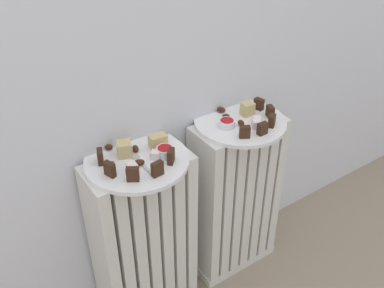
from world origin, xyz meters
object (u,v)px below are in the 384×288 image
at_px(plate_left, 137,160).
at_px(fork, 140,162).
at_px(jam_bowl_left, 165,151).
at_px(plate_right, 240,122).
at_px(jam_bowl_right, 227,123).
at_px(radiator_right, 235,198).
at_px(radiator_left, 144,241).

height_order(plate_left, fork, fork).
relative_size(jam_bowl_left, fork, 0.47).
height_order(plate_right, jam_bowl_right, jam_bowl_right).
relative_size(radiator_right, fork, 5.74).
bearing_deg(radiator_left, jam_bowl_left, -23.12).
distance_m(plate_left, jam_bowl_right, 0.30).
bearing_deg(fork, plate_right, 3.46).
bearing_deg(radiator_right, plate_left, -180.00).
relative_size(radiator_right, plate_left, 2.10).
distance_m(radiator_left, plate_left, 0.30).
distance_m(radiator_left, plate_right, 0.47).
bearing_deg(fork, radiator_left, 86.98).
relative_size(jam_bowl_right, fork, 0.47).
bearing_deg(radiator_left, plate_left, -90.00).
bearing_deg(plate_left, jam_bowl_right, -1.24).
bearing_deg(radiator_right, radiator_left, 180.00).
bearing_deg(plate_left, fork, -93.02).
xyz_separation_m(jam_bowl_right, fork, (-0.30, -0.02, -0.01)).
bearing_deg(jam_bowl_right, plate_left, 178.76).
height_order(radiator_right, fork, fork).
bearing_deg(jam_bowl_left, fork, 173.33).
xyz_separation_m(plate_right, fork, (-0.35, -0.02, 0.01)).
xyz_separation_m(plate_left, jam_bowl_right, (0.30, -0.01, 0.02)).
bearing_deg(fork, radiator_right, 3.46).
distance_m(radiator_right, plate_left, 0.47).
distance_m(jam_bowl_left, fork, 0.07).
height_order(radiator_left, fork, fork).
height_order(jam_bowl_left, fork, jam_bowl_left).
distance_m(plate_left, jam_bowl_left, 0.08).
bearing_deg(plate_left, jam_bowl_left, -23.12).
height_order(radiator_left, jam_bowl_right, jam_bowl_right).
bearing_deg(jam_bowl_left, plate_right, 5.98).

